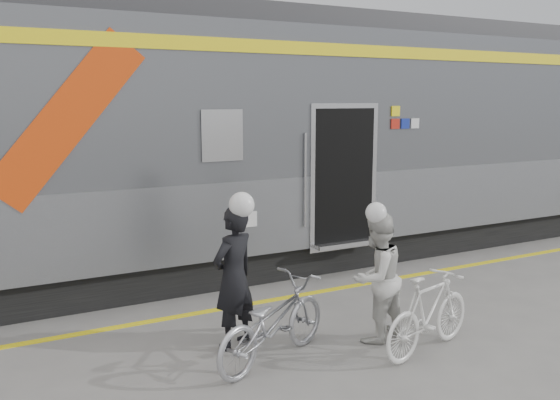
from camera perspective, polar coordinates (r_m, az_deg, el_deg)
ground at (r=6.34m, az=4.71°, el=-15.91°), size 90.00×90.00×0.00m
train at (r=9.47m, az=-10.12°, el=5.41°), size 24.00×3.17×4.10m
safety_strip at (r=8.09m, az=-3.61°, el=-10.06°), size 24.00×0.12×0.01m
man at (r=6.59m, az=-4.48°, el=-7.43°), size 0.69×0.59×1.60m
bicycle_left at (r=6.32m, az=-0.72°, el=-11.62°), size 1.77×1.21×0.88m
woman at (r=6.86m, az=9.26°, el=-7.39°), size 0.83×0.72×1.47m
bicycle_right at (r=6.74m, az=14.13°, el=-10.49°), size 1.54×0.78×0.89m
helmet_man at (r=6.38m, az=-4.59°, el=0.65°), size 0.28×0.28×0.28m
helmet_woman at (r=6.66m, az=9.46°, el=-0.34°), size 0.24×0.24×0.24m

